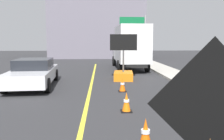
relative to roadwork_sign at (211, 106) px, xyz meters
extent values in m
cube|color=yellow|center=(-1.89, 3.26, -1.47)|extent=(0.14, 36.00, 0.01)
cube|color=orange|center=(0.00, 0.00, 0.05)|extent=(1.56, 0.08, 1.56)
cube|color=black|center=(0.00, -0.01, 0.05)|extent=(1.63, 0.07, 1.63)
cube|color=black|center=(0.00, 0.02, 0.05)|extent=(0.28, 0.02, 0.52)
cube|color=orange|center=(-0.03, 11.31, -1.25)|extent=(1.25, 1.89, 0.45)
cylinder|color=#4C4C4C|center=(-0.03, 11.31, -0.37)|extent=(0.10, 0.10, 1.30)
cube|color=black|center=(-0.03, 11.31, 0.75)|extent=(1.60, 0.22, 0.95)
sphere|color=yellow|center=(0.52, 11.31, 0.75)|extent=(0.09, 0.09, 0.09)
sphere|color=yellow|center=(0.22, 11.34, 0.75)|extent=(0.09, 0.09, 0.09)
sphere|color=yellow|center=(-0.08, 11.36, 0.75)|extent=(0.09, 0.09, 0.09)
sphere|color=yellow|center=(-0.38, 11.39, 0.75)|extent=(0.09, 0.09, 0.09)
sphere|color=yellow|center=(-0.55, 11.41, 0.93)|extent=(0.09, 0.09, 0.09)
sphere|color=yellow|center=(-0.55, 11.41, 0.57)|extent=(0.09, 0.09, 0.09)
cube|color=black|center=(0.99, 17.03, -0.90)|extent=(1.75, 7.35, 0.25)
cube|color=silver|center=(0.91, 19.66, 0.18)|extent=(2.26, 2.11, 1.90)
cube|color=silver|center=(1.02, 15.91, 0.62)|extent=(2.35, 5.03, 2.78)
cylinder|color=black|center=(-0.14, 19.49, -1.02)|extent=(0.30, 0.91, 0.90)
cylinder|color=black|center=(1.97, 19.54, -1.02)|extent=(0.30, 0.91, 0.90)
cylinder|color=black|center=(-0.01, 14.81, -1.02)|extent=(0.30, 0.91, 0.90)
cylinder|color=black|center=(2.10, 14.87, -1.02)|extent=(0.30, 0.91, 0.90)
cube|color=silver|center=(-4.81, 9.35, -0.89)|extent=(2.31, 5.25, 0.60)
cube|color=black|center=(-4.83, 9.61, -0.34)|extent=(1.87, 2.43, 0.50)
cylinder|color=black|center=(-3.76, 7.74, -1.14)|extent=(0.27, 0.67, 0.66)
cylinder|color=black|center=(-5.61, 7.60, -1.14)|extent=(0.27, 0.67, 0.66)
cylinder|color=black|center=(-4.02, 11.11, -1.14)|extent=(0.27, 0.67, 0.66)
cylinder|color=black|center=(-5.86, 10.97, -1.14)|extent=(0.27, 0.67, 0.66)
cylinder|color=gray|center=(3.27, 22.23, 1.03)|extent=(0.18, 0.18, 5.00)
cube|color=#0F6033|center=(1.87, 22.18, 2.68)|extent=(2.60, 0.15, 1.30)
cube|color=white|center=(1.87, 22.22, 2.68)|extent=(1.82, 0.07, 0.18)
cube|color=slate|center=(-1.89, 31.36, 2.40)|extent=(12.87, 6.11, 7.75)
cone|color=#EA5B0C|center=(-0.44, 1.98, -1.12)|extent=(0.28, 0.28, 0.64)
cylinder|color=white|center=(-0.44, 1.98, -1.09)|extent=(0.19, 0.19, 0.08)
cube|color=black|center=(-0.56, 4.68, -1.46)|extent=(0.36, 0.36, 0.03)
cone|color=orange|center=(-0.56, 4.68, -1.14)|extent=(0.28, 0.28, 0.61)
cylinder|color=white|center=(-0.56, 4.68, -1.11)|extent=(0.19, 0.19, 0.08)
cube|color=black|center=(-0.40, 7.83, -1.46)|extent=(0.36, 0.36, 0.03)
cone|color=#EA5B0C|center=(-0.40, 7.83, -1.14)|extent=(0.28, 0.28, 0.61)
cylinder|color=white|center=(-0.40, 7.83, -1.11)|extent=(0.19, 0.19, 0.08)
camera|label=1|loc=(-1.38, -2.85, 0.80)|focal=38.32mm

